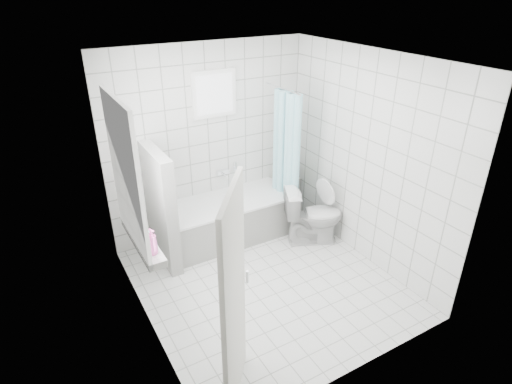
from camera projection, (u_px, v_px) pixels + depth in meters
ground at (266, 283)px, 5.13m from camera, size 3.00×3.00×0.00m
ceiling at (269, 59)px, 3.96m from camera, size 3.00×3.00×0.00m
wall_back at (209, 143)px, 5.70m from camera, size 2.80×0.02×2.60m
wall_front at (365, 257)px, 3.38m from camera, size 2.80×0.02×2.60m
wall_left at (137, 219)px, 3.92m from camera, size 0.02×3.00×2.60m
wall_right at (366, 160)px, 5.17m from camera, size 0.02×3.00×2.60m
window_left at (129, 176)px, 4.04m from camera, size 0.01×0.90×1.40m
window_back at (215, 94)px, 5.42m from camera, size 0.50×0.01×0.50m
window_sill at (143, 241)px, 4.39m from camera, size 0.18×1.02×0.08m
door at (234, 304)px, 3.33m from camera, size 0.52×0.66×2.00m
bathtub at (229, 219)px, 5.90m from camera, size 1.75×0.77×0.58m
partition_wall at (161, 208)px, 5.24m from camera, size 0.15×0.85×1.50m
tiled_ledge at (285, 195)px, 6.60m from camera, size 0.40×0.24×0.55m
toilet at (313, 216)px, 5.78m from camera, size 0.88×0.72×0.79m
curtain_rod at (282, 89)px, 5.48m from camera, size 0.02×0.80×0.02m
shower_curtain at (286, 157)px, 5.78m from camera, size 0.14×0.48×1.78m
tub_faucet at (223, 172)px, 5.95m from camera, size 0.18×0.06×0.06m
sill_bottles at (143, 229)px, 4.29m from camera, size 0.16×0.74×0.29m
ledge_bottles at (289, 172)px, 6.40m from camera, size 0.20×0.16×0.27m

